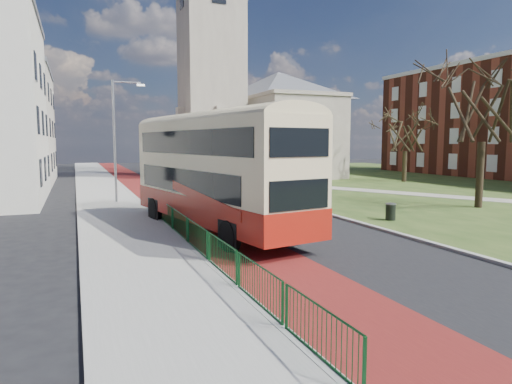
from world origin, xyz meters
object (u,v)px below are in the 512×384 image
bus (215,166)px  winter_tree_far (406,127)px  streetlamp (117,134)px  winter_tree_near (485,89)px  litter_bin (391,212)px

bus → winter_tree_far: 31.40m
streetlamp → winter_tree_far: (28.83, 6.21, 1.04)m
winter_tree_far → streetlamp: bearing=-167.8°
streetlamp → bus: (3.23, -11.77, -1.60)m
winter_tree_near → litter_bin: 10.77m
streetlamp → winter_tree_near: size_ratio=0.76×
bus → winter_tree_far: (25.60, 17.99, 2.63)m
bus → winter_tree_near: winter_tree_near is taller
streetlamp → litter_bin: (12.52, -12.44, -4.11)m
bus → litter_bin: bearing=-14.7°
winter_tree_near → winter_tree_far: size_ratio=1.30×
streetlamp → winter_tree_far: 29.51m
streetlamp → winter_tree_far: streetlamp is taller
winter_tree_far → winter_tree_near: bearing=-115.9°
winter_tree_near → winter_tree_far: (8.17, 16.80, -1.66)m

